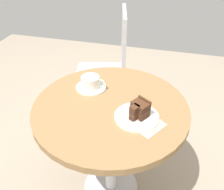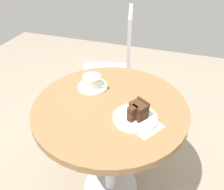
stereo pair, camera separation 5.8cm
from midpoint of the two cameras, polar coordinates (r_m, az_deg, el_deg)
name	(u,v)px [view 2 (the right image)]	position (r m, az deg, el deg)	size (l,w,h in m)	color
ground_plane	(111,187)	(1.67, 0.74, -21.29)	(4.40, 4.40, 0.01)	gray
cafe_table	(110,122)	(1.23, 0.95, -6.52)	(0.76, 0.76, 0.68)	olive
saucer	(93,86)	(1.29, -3.37, 2.07)	(0.16, 0.16, 0.01)	silver
coffee_cup	(92,81)	(1.26, -3.47, 3.35)	(0.13, 0.10, 0.06)	silver
teaspoon	(85,88)	(1.26, -5.20, 1.68)	(0.09, 0.03, 0.00)	silver
cake_plate	(135,118)	(1.08, 7.10, -5.50)	(0.20, 0.20, 0.01)	silver
cake_slice	(138,111)	(1.06, 7.80, -3.77)	(0.09, 0.10, 0.08)	#422619
fork	(133,122)	(1.05, 6.63, -6.61)	(0.10, 0.11, 0.00)	silver
napkin	(143,124)	(1.06, 9.09, -7.03)	(0.18, 0.18, 0.00)	beige
cafe_chair	(117,63)	(1.80, 2.16, 7.60)	(0.46, 0.46, 0.94)	#BCBCC1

